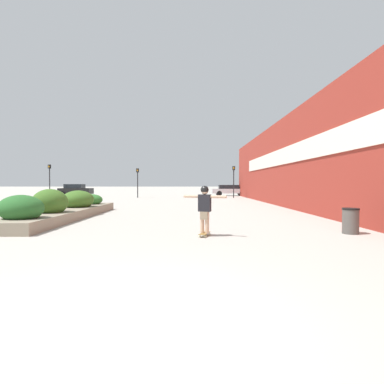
% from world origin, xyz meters
% --- Properties ---
extents(ground_plane, '(300.00, 300.00, 0.00)m').
position_xyz_m(ground_plane, '(0.00, 0.00, 0.00)').
color(ground_plane, '#ADA89E').
extents(building_wall_right, '(0.67, 43.23, 6.10)m').
position_xyz_m(building_wall_right, '(7.24, 14.36, 3.05)').
color(building_wall_right, maroon).
rests_on(building_wall_right, ground_plane).
extents(planter_box, '(1.76, 9.72, 1.38)m').
position_xyz_m(planter_box, '(-5.08, 10.24, 0.50)').
color(planter_box, gray).
rests_on(planter_box, ground_plane).
extents(skateboard, '(0.41, 0.69, 0.10)m').
position_xyz_m(skateboard, '(1.14, 5.67, 0.07)').
color(skateboard, olive).
rests_on(skateboard, ground_plane).
extents(skateboarder, '(1.30, 0.53, 1.45)m').
position_xyz_m(skateboarder, '(1.14, 5.67, 0.97)').
color(skateboarder, tan).
rests_on(skateboarder, skateboard).
extents(trash_bin, '(0.52, 0.52, 0.82)m').
position_xyz_m(trash_bin, '(5.83, 6.12, 0.41)').
color(trash_bin, '#514C47').
rests_on(trash_bin, ground_plane).
extents(car_leftmost, '(4.71, 2.00, 1.42)m').
position_xyz_m(car_leftmost, '(5.67, 35.85, 0.76)').
color(car_leftmost, '#BCBCC1').
rests_on(car_leftmost, ground_plane).
extents(car_center_left, '(3.81, 1.94, 1.53)m').
position_xyz_m(car_center_left, '(-13.54, 33.25, 0.81)').
color(car_center_left, black).
rests_on(car_center_left, ground_plane).
extents(traffic_light_left, '(0.28, 0.30, 3.31)m').
position_xyz_m(traffic_light_left, '(-5.40, 30.37, 2.27)').
color(traffic_light_left, black).
rests_on(traffic_light_left, ground_plane).
extents(traffic_light_right, '(0.28, 0.30, 3.55)m').
position_xyz_m(traffic_light_right, '(5.42, 30.04, 2.41)').
color(traffic_light_right, black).
rests_on(traffic_light_right, ground_plane).
extents(traffic_light_far_left, '(0.28, 0.30, 3.73)m').
position_xyz_m(traffic_light_far_left, '(-15.23, 30.11, 2.52)').
color(traffic_light_far_left, black).
rests_on(traffic_light_far_left, ground_plane).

